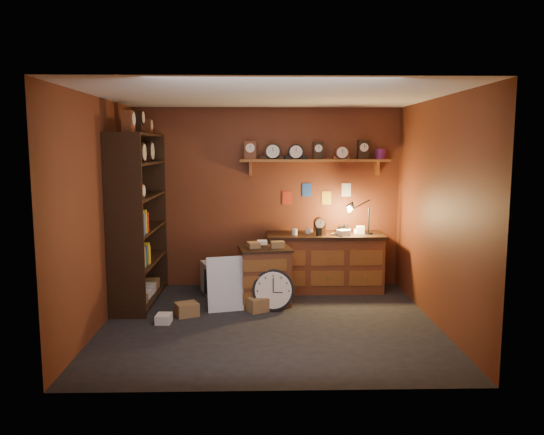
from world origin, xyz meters
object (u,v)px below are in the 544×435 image
at_px(big_round_clock, 273,290).
at_px(workbench, 325,259).
at_px(shelving_unit, 136,211).
at_px(low_cabinet, 265,273).

bearing_deg(big_round_clock, workbench, 50.47).
distance_m(shelving_unit, workbench, 2.80).
distance_m(shelving_unit, big_round_clock, 2.15).
xyz_separation_m(shelving_unit, big_round_clock, (1.85, -0.47, -0.99)).
bearing_deg(shelving_unit, low_cabinet, -5.72).
distance_m(low_cabinet, big_round_clock, 0.35).
height_order(workbench, big_round_clock, workbench).
height_order(shelving_unit, big_round_clock, shelving_unit).
bearing_deg(shelving_unit, big_round_clock, -14.24).
bearing_deg(big_round_clock, shelving_unit, 165.76).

